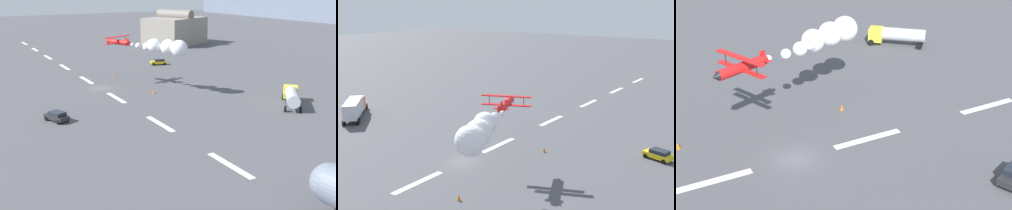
% 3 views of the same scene
% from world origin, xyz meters
% --- Properties ---
extents(ground_plane, '(440.00, 440.00, 0.00)m').
position_xyz_m(ground_plane, '(0.00, 0.00, 0.00)').
color(ground_plane, '#4C4C51').
rests_on(ground_plane, ground).
extents(runway_stripe_0, '(8.00, 0.90, 0.01)m').
position_xyz_m(runway_stripe_0, '(-76.59, 0.00, 0.01)').
color(runway_stripe_0, white).
rests_on(runway_stripe_0, ground).
extents(runway_stripe_1, '(8.00, 0.90, 0.01)m').
position_xyz_m(runway_stripe_1, '(-59.57, 0.00, 0.01)').
color(runway_stripe_1, white).
rests_on(runway_stripe_1, ground).
extents(runway_stripe_2, '(8.00, 0.90, 0.01)m').
position_xyz_m(runway_stripe_2, '(-42.55, 0.00, 0.01)').
color(runway_stripe_2, white).
rests_on(runway_stripe_2, ground).
extents(runway_stripe_3, '(8.00, 0.90, 0.01)m').
position_xyz_m(runway_stripe_3, '(-25.53, 0.00, 0.01)').
color(runway_stripe_3, white).
rests_on(runway_stripe_3, ground).
extents(runway_stripe_4, '(8.00, 0.90, 0.01)m').
position_xyz_m(runway_stripe_4, '(-8.51, 0.00, 0.01)').
color(runway_stripe_4, white).
rests_on(runway_stripe_4, ground).
extents(runway_stripe_5, '(8.00, 0.90, 0.01)m').
position_xyz_m(runway_stripe_5, '(8.51, 0.00, 0.01)').
color(runway_stripe_5, white).
rests_on(runway_stripe_5, ground).
extents(stunt_biplane_red, '(19.76, 11.01, 3.16)m').
position_xyz_m(stunt_biplane_red, '(7.78, 9.80, 8.67)').
color(stunt_biplane_red, red).
extents(semi_truck_orange, '(11.16, 11.41, 3.70)m').
position_xyz_m(semi_truck_orange, '(-5.39, -32.44, 2.11)').
color(semi_truck_orange, silver).
rests_on(semi_truck_orange, ground).
extents(airport_staff_sedan, '(2.96, 4.47, 1.52)m').
position_xyz_m(airport_staff_sedan, '(-16.78, 22.34, 0.81)').
color(airport_staff_sedan, yellow).
rests_on(airport_staff_sedan, ground).
extents(traffic_cone_near, '(0.44, 0.44, 0.75)m').
position_xyz_m(traffic_cone_near, '(-10.05, 7.42, 0.38)').
color(traffic_cone_near, orange).
rests_on(traffic_cone_near, ground).
extents(traffic_cone_far, '(0.44, 0.44, 0.75)m').
position_xyz_m(traffic_cone_far, '(9.15, 7.41, 0.38)').
color(traffic_cone_far, orange).
rests_on(traffic_cone_far, ground).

